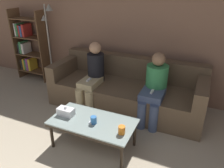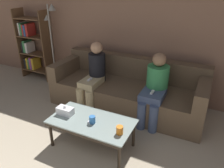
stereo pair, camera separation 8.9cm
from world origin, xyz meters
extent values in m
cube|color=#8C6651|center=(0.00, 3.81, 1.30)|extent=(12.00, 0.06, 2.60)
cube|color=brown|center=(0.00, 3.21, 0.22)|extent=(2.56, 0.94, 0.43)
cube|color=brown|center=(0.00, 3.58, 0.63)|extent=(2.56, 0.20, 0.39)
cube|color=brown|center=(-1.19, 3.21, 0.57)|extent=(0.18, 0.94, 0.27)
cube|color=brown|center=(1.19, 3.21, 0.57)|extent=(0.18, 0.94, 0.27)
cube|color=#8C9E99|center=(-0.02, 2.09, 0.39)|extent=(1.08, 0.57, 0.02)
cube|color=#2D2319|center=(-0.02, 2.09, 0.36)|extent=(1.06, 0.56, 0.04)
cylinder|color=#2D2319|center=(-0.51, 1.86, 0.17)|extent=(0.04, 0.04, 0.34)
cylinder|color=#2D2319|center=(0.47, 1.86, 0.17)|extent=(0.04, 0.04, 0.34)
cylinder|color=#2D2319|center=(-0.51, 2.33, 0.17)|extent=(0.04, 0.04, 0.34)
cylinder|color=#2D2319|center=(0.47, 2.33, 0.17)|extent=(0.04, 0.04, 0.34)
cylinder|color=#3372BF|center=(0.01, 2.06, 0.45)|extent=(0.08, 0.08, 0.10)
cylinder|color=orange|center=(0.41, 2.01, 0.45)|extent=(0.08, 0.08, 0.10)
cube|color=white|center=(-0.41, 2.07, 0.45)|extent=(0.22, 0.12, 0.10)
sphere|color=white|center=(-0.41, 2.07, 0.51)|extent=(0.04, 0.04, 0.04)
cube|color=white|center=(-0.02, 2.09, 0.41)|extent=(0.04, 0.15, 0.02)
cube|color=brown|center=(-2.66, 3.58, 0.75)|extent=(0.02, 0.32, 1.50)
cube|color=brown|center=(-1.95, 3.58, 0.75)|extent=(0.02, 0.32, 1.50)
cube|color=brown|center=(-2.30, 3.58, 0.19)|extent=(0.71, 0.32, 0.02)
cube|color=#232328|center=(-2.58, 3.58, 0.31)|extent=(0.05, 0.24, 0.23)
cube|color=gold|center=(-2.52, 3.58, 0.32)|extent=(0.05, 0.24, 0.25)
cube|color=#38844C|center=(-2.47, 3.58, 0.31)|extent=(0.04, 0.24, 0.23)
cube|color=#8E4293|center=(-2.42, 3.58, 0.33)|extent=(0.06, 0.24, 0.27)
cube|color=gold|center=(-2.36, 3.58, 0.33)|extent=(0.06, 0.24, 0.27)
cube|color=brown|center=(-2.30, 3.58, 0.56)|extent=(0.71, 0.32, 0.02)
cube|color=#232328|center=(-2.58, 3.58, 0.68)|extent=(0.03, 0.24, 0.21)
cube|color=#38844C|center=(-2.53, 3.58, 0.70)|extent=(0.06, 0.24, 0.26)
cube|color=silver|center=(-2.46, 3.58, 0.69)|extent=(0.06, 0.24, 0.23)
cube|color=brown|center=(-2.30, 3.58, 0.94)|extent=(0.71, 0.32, 0.02)
cube|color=silver|center=(-2.58, 3.58, 1.08)|extent=(0.03, 0.24, 0.27)
cube|color=#38844C|center=(-2.53, 3.58, 1.08)|extent=(0.05, 0.24, 0.26)
cube|color=red|center=(-2.48, 3.58, 1.07)|extent=(0.03, 0.24, 0.24)
cube|color=#33569E|center=(-2.43, 3.58, 1.06)|extent=(0.05, 0.24, 0.23)
cube|color=red|center=(-2.37, 3.58, 1.08)|extent=(0.06, 0.24, 0.26)
cube|color=brown|center=(-2.30, 3.58, 1.31)|extent=(0.71, 0.32, 0.02)
cylinder|color=gray|center=(-1.70, 3.43, 0.01)|extent=(0.26, 0.26, 0.02)
cylinder|color=gray|center=(-1.70, 3.43, 0.82)|extent=(0.03, 0.03, 1.63)
cone|color=gray|center=(-1.60, 3.43, 1.58)|extent=(0.14, 0.14, 0.12)
cone|color=gray|center=(-1.78, 3.47, 1.38)|extent=(0.12, 0.12, 0.10)
cylinder|color=tan|center=(-0.62, 2.73, 0.22)|extent=(0.13, 0.13, 0.43)
cylinder|color=tan|center=(-0.44, 2.73, 0.22)|extent=(0.13, 0.13, 0.43)
cube|color=tan|center=(-0.53, 2.94, 0.49)|extent=(0.28, 0.43, 0.10)
cylinder|color=black|center=(-0.53, 3.16, 0.68)|extent=(0.28, 0.28, 0.48)
sphere|color=tan|center=(-0.53, 3.16, 1.02)|extent=(0.20, 0.20, 0.20)
cube|color=white|center=(-0.53, 2.90, 0.55)|extent=(0.04, 0.12, 0.02)
cylinder|color=#47567A|center=(0.44, 2.74, 0.22)|extent=(0.13, 0.13, 0.43)
cylinder|color=#47567A|center=(0.62, 2.74, 0.22)|extent=(0.13, 0.13, 0.43)
cube|color=#47567A|center=(0.53, 2.95, 0.49)|extent=(0.33, 0.42, 0.10)
cylinder|color=#388E51|center=(0.53, 3.16, 0.65)|extent=(0.33, 0.33, 0.44)
sphere|color=#997051|center=(0.53, 3.16, 0.97)|extent=(0.20, 0.20, 0.20)
cube|color=white|center=(0.53, 2.91, 0.55)|extent=(0.04, 0.12, 0.02)
camera|label=1|loc=(1.14, 0.09, 2.02)|focal=35.00mm
camera|label=2|loc=(1.22, 0.12, 2.02)|focal=35.00mm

